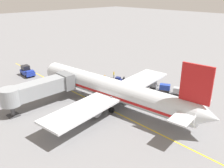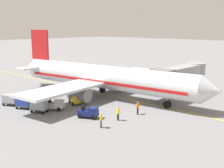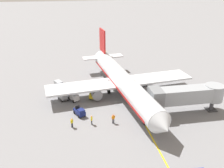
{
  "view_description": "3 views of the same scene",
  "coord_description": "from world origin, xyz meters",
  "px_view_note": "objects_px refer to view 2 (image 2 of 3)",
  "views": [
    {
      "loc": [
        -25.82,
        -27.11,
        19.81
      ],
      "look_at": [
        2.75,
        2.57,
        3.48
      ],
      "focal_mm": 38.2,
      "sensor_mm": 36.0,
      "label": 1
    },
    {
      "loc": [
        33.21,
        32.97,
        11.21
      ],
      "look_at": [
        2.96,
        4.81,
        2.8
      ],
      "focal_mm": 45.37,
      "sensor_mm": 36.0,
      "label": 2
    },
    {
      "loc": [
        11.53,
        46.75,
        22.84
      ],
      "look_at": [
        3.72,
        2.33,
        3.15
      ],
      "focal_mm": 40.62,
      "sensor_mm": 36.0,
      "label": 3
    }
  ],
  "objects_px": {
    "baggage_tug_lead": "(75,99)",
    "baggage_cart_second_in_train": "(24,102)",
    "baggage_tug_spare": "(89,112)",
    "ground_crew_marshaller": "(138,107)",
    "jet_bridge": "(181,75)",
    "baggage_tug_trailing": "(55,105)",
    "ground_crew_wing_walker": "(118,113)",
    "ground_crew_loader": "(101,120)",
    "parked_airliner": "(102,77)",
    "baggage_cart_front": "(39,105)",
    "baggage_cart_third_in_train": "(10,99)"
  },
  "relations": [
    {
      "from": "baggage_tug_lead",
      "to": "baggage_cart_second_in_train",
      "type": "relative_size",
      "value": 0.95
    },
    {
      "from": "baggage_tug_spare",
      "to": "ground_crew_marshaller",
      "type": "relative_size",
      "value": 1.64
    },
    {
      "from": "jet_bridge",
      "to": "baggage_tug_trailing",
      "type": "relative_size",
      "value": 4.85
    },
    {
      "from": "baggage_cart_second_in_train",
      "to": "ground_crew_wing_walker",
      "type": "distance_m",
      "value": 13.89
    },
    {
      "from": "ground_crew_marshaller",
      "to": "ground_crew_loader",
      "type": "bearing_deg",
      "value": 0.33
    },
    {
      "from": "ground_crew_wing_walker",
      "to": "ground_crew_marshaller",
      "type": "distance_m",
      "value": 3.57
    },
    {
      "from": "jet_bridge",
      "to": "ground_crew_marshaller",
      "type": "xyz_separation_m",
      "value": [
        13.25,
        1.37,
        -2.5
      ]
    },
    {
      "from": "ground_crew_loader",
      "to": "baggage_tug_lead",
      "type": "bearing_deg",
      "value": -114.41
    },
    {
      "from": "baggage_tug_lead",
      "to": "jet_bridge",
      "type": "bearing_deg",
      "value": 151.06
    },
    {
      "from": "parked_airliner",
      "to": "baggage_tug_lead",
      "type": "height_order",
      "value": "parked_airliner"
    },
    {
      "from": "ground_crew_loader",
      "to": "baggage_cart_second_in_train",
      "type": "bearing_deg",
      "value": -81.67
    },
    {
      "from": "baggage_cart_front",
      "to": "ground_crew_marshaller",
      "type": "xyz_separation_m",
      "value": [
        -8.27,
        10.09,
        0.0
      ]
    },
    {
      "from": "baggage_tug_lead",
      "to": "ground_crew_loader",
      "type": "xyz_separation_m",
      "value": [
        4.53,
        9.97,
        0.24
      ]
    },
    {
      "from": "baggage_cart_front",
      "to": "baggage_tug_trailing",
      "type": "bearing_deg",
      "value": 164.99
    },
    {
      "from": "ground_crew_marshaller",
      "to": "jet_bridge",
      "type": "bearing_deg",
      "value": -174.09
    },
    {
      "from": "baggage_cart_front",
      "to": "ground_crew_loader",
      "type": "distance_m",
      "value": 10.24
    },
    {
      "from": "baggage_tug_trailing",
      "to": "ground_crew_wing_walker",
      "type": "relative_size",
      "value": 1.64
    },
    {
      "from": "ground_crew_wing_walker",
      "to": "ground_crew_marshaller",
      "type": "relative_size",
      "value": 1.0
    },
    {
      "from": "baggage_tug_trailing",
      "to": "jet_bridge",
      "type": "bearing_deg",
      "value": 157.2
    },
    {
      "from": "ground_crew_loader",
      "to": "ground_crew_marshaller",
      "type": "distance_m",
      "value": 6.77
    },
    {
      "from": "baggage_cart_second_in_train",
      "to": "ground_crew_wing_walker",
      "type": "height_order",
      "value": "ground_crew_wing_walker"
    },
    {
      "from": "parked_airliner",
      "to": "ground_crew_wing_walker",
      "type": "distance_m",
      "value": 12.4
    },
    {
      "from": "parked_airliner",
      "to": "baggage_tug_trailing",
      "type": "height_order",
      "value": "parked_airliner"
    },
    {
      "from": "jet_bridge",
      "to": "baggage_cart_third_in_train",
      "type": "bearing_deg",
      "value": -33.33
    },
    {
      "from": "baggage_cart_front",
      "to": "baggage_cart_third_in_train",
      "type": "height_order",
      "value": "same"
    },
    {
      "from": "baggage_cart_front",
      "to": "baggage_cart_third_in_train",
      "type": "bearing_deg",
      "value": -81.61
    },
    {
      "from": "baggage_cart_front",
      "to": "ground_crew_marshaller",
      "type": "distance_m",
      "value": 13.05
    },
    {
      "from": "parked_airliner",
      "to": "jet_bridge",
      "type": "relative_size",
      "value": 2.78
    },
    {
      "from": "jet_bridge",
      "to": "baggage_tug_lead",
      "type": "xyz_separation_m",
      "value": [
        15.49,
        -8.56,
        -2.74
      ]
    },
    {
      "from": "baggage_cart_third_in_train",
      "to": "ground_crew_marshaller",
      "type": "relative_size",
      "value": 1.72
    },
    {
      "from": "parked_airliner",
      "to": "baggage_cart_second_in_train",
      "type": "xyz_separation_m",
      "value": [
        12.33,
        -3.04,
        -2.24
      ]
    },
    {
      "from": "jet_bridge",
      "to": "ground_crew_marshaller",
      "type": "relative_size",
      "value": 7.95
    },
    {
      "from": "ground_crew_marshaller",
      "to": "baggage_tug_lead",
      "type": "bearing_deg",
      "value": -77.29
    },
    {
      "from": "baggage_tug_lead",
      "to": "baggage_cart_third_in_train",
      "type": "relative_size",
      "value": 0.95
    },
    {
      "from": "baggage_cart_second_in_train",
      "to": "ground_crew_marshaller",
      "type": "relative_size",
      "value": 1.72
    },
    {
      "from": "baggage_cart_front",
      "to": "baggage_cart_third_in_train",
      "type": "distance_m",
      "value": 6.08
    },
    {
      "from": "jet_bridge",
      "to": "baggage_tug_spare",
      "type": "xyz_separation_m",
      "value": [
        18.58,
        -2.19,
        -2.74
      ]
    },
    {
      "from": "baggage_tug_trailing",
      "to": "ground_crew_loader",
      "type": "distance_m",
      "value": 9.58
    },
    {
      "from": "baggage_tug_spare",
      "to": "jet_bridge",
      "type": "bearing_deg",
      "value": 173.27
    },
    {
      "from": "baggage_tug_trailing",
      "to": "ground_crew_marshaller",
      "type": "xyz_separation_m",
      "value": [
        -6.12,
        9.51,
        0.24
      ]
    },
    {
      "from": "baggage_cart_front",
      "to": "ground_crew_marshaller",
      "type": "bearing_deg",
      "value": 129.34
    },
    {
      "from": "jet_bridge",
      "to": "baggage_tug_lead",
      "type": "distance_m",
      "value": 17.91
    },
    {
      "from": "parked_airliner",
      "to": "baggage_tug_spare",
      "type": "relative_size",
      "value": 13.46
    },
    {
      "from": "baggage_tug_lead",
      "to": "baggage_cart_front",
      "type": "distance_m",
      "value": 6.03
    },
    {
      "from": "parked_airliner",
      "to": "ground_crew_marshaller",
      "type": "height_order",
      "value": "parked_airliner"
    },
    {
      "from": "baggage_tug_trailing",
      "to": "ground_crew_marshaller",
      "type": "distance_m",
      "value": 11.31
    },
    {
      "from": "baggage_tug_spare",
      "to": "ground_crew_loader",
      "type": "relative_size",
      "value": 1.64
    },
    {
      "from": "baggage_cart_front",
      "to": "baggage_cart_second_in_train",
      "type": "bearing_deg",
      "value": -82.01
    },
    {
      "from": "parked_airliner",
      "to": "ground_crew_marshaller",
      "type": "xyz_separation_m",
      "value": [
        3.63,
        10.11,
        -2.23
      ]
    },
    {
      "from": "baggage_tug_trailing",
      "to": "baggage_tug_spare",
      "type": "height_order",
      "value": "same"
    }
  ]
}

